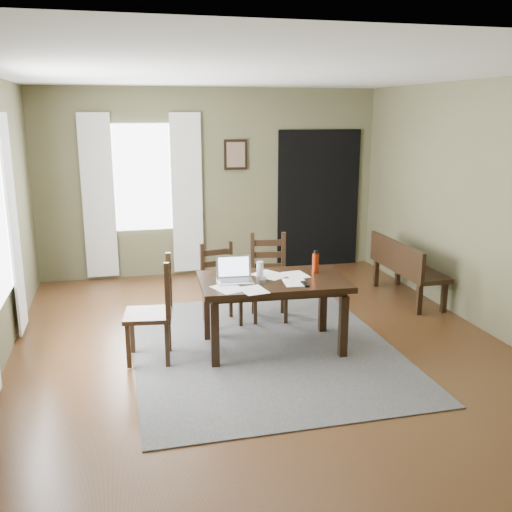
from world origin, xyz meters
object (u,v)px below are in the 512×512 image
object	(u,v)px
chair_back_left	(221,285)
laptop	(235,274)
chair_end	(154,311)
chair_back_right	(269,278)
dining_table	(273,288)
water_bottle	(315,262)
bench	(404,264)

from	to	relation	value
chair_back_left	laptop	size ratio (longest dim) A/B	2.47
chair_end	laptop	distance (m)	0.86
chair_back_right	dining_table	bearing A→B (deg)	-92.60
laptop	chair_back_right	bearing A→B (deg)	59.92
chair_back_left	chair_back_right	world-z (taller)	chair_back_right
laptop	water_bottle	size ratio (longest dim) A/B	1.56
bench	laptop	distance (m)	2.69
chair_end	chair_back_right	bearing A→B (deg)	130.37
chair_back_left	water_bottle	bearing A→B (deg)	-48.81
dining_table	bench	world-z (taller)	bench
dining_table	chair_back_right	world-z (taller)	chair_back_right
chair_back_left	laptop	distance (m)	0.88
chair_back_left	bench	bearing A→B (deg)	-2.19
dining_table	water_bottle	bearing A→B (deg)	17.04
dining_table	chair_back_left	xyz separation A→B (m)	(-0.38, 0.84, -0.20)
chair_back_left	chair_end	bearing A→B (deg)	-142.24
water_bottle	dining_table	bearing A→B (deg)	-166.20
chair_end	water_bottle	world-z (taller)	chair_end
chair_back_left	bench	distance (m)	2.45
dining_table	chair_back_left	bearing A→B (deg)	117.67
chair_end	chair_back_right	distance (m)	1.64
water_bottle	bench	bearing A→B (deg)	32.81
dining_table	water_bottle	xyz separation A→B (m)	(0.48, 0.12, 0.20)
dining_table	laptop	distance (m)	0.42
chair_back_right	bench	distance (m)	1.88
chair_end	water_bottle	distance (m)	1.71
chair_back_left	bench	world-z (taller)	chair_back_left
chair_back_left	water_bottle	xyz separation A→B (m)	(0.87, -0.72, 0.40)
dining_table	chair_end	xyz separation A→B (m)	(-1.18, -0.01, -0.15)
dining_table	bench	xyz separation A→B (m)	(2.05, 1.13, -0.19)
chair_back_right	water_bottle	size ratio (longest dim) A/B	4.17
chair_back_left	laptop	bearing A→B (deg)	-99.12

